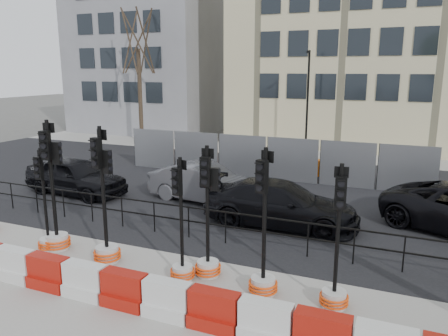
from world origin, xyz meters
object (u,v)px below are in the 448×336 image
at_px(car_a, 76,176).
at_px(car_c, 281,204).
at_px(traffic_signal_d, 106,232).
at_px(traffic_signal_h, 335,280).

bearing_deg(car_a, car_c, -86.95).
height_order(traffic_signal_d, traffic_signal_h, traffic_signal_d).
xyz_separation_m(traffic_signal_d, car_a, (-5.20, 4.82, -0.11)).
relative_size(traffic_signal_d, car_c, 0.72).
distance_m(traffic_signal_h, car_c, 5.09).
bearing_deg(car_c, traffic_signal_d, 141.87).
relative_size(traffic_signal_h, car_a, 0.69).
xyz_separation_m(traffic_signal_d, traffic_signal_h, (5.88, 0.03, -0.21)).
distance_m(traffic_signal_d, car_c, 5.67).
relative_size(traffic_signal_d, car_a, 0.79).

